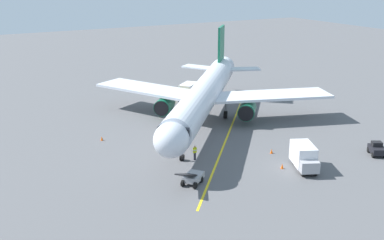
{
  "coord_description": "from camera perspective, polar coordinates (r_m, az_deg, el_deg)",
  "views": [
    {
      "loc": [
        30.61,
        55.07,
        20.32
      ],
      "look_at": [
        4.48,
        7.36,
        3.0
      ],
      "focal_mm": 44.55,
      "sensor_mm": 36.0,
      "label": 1
    }
  ],
  "objects": [
    {
      "name": "ground_plane",
      "position": [
        66.2,
        0.35,
        -0.21
      ],
      "size": [
        220.0,
        220.0,
        0.0
      ],
      "primitive_type": "plane",
      "color": "#565659"
    },
    {
      "name": "apron_lead_in_line",
      "position": [
        60.64,
        4.25,
        -1.96
      ],
      "size": [
        26.08,
        30.64,
        0.01
      ],
      "primitive_type": "cube",
      "rotation": [
        0.0,
        0.0,
        -0.7
      ],
      "color": "yellow",
      "rests_on": "ground"
    },
    {
      "name": "tug_starboard_side",
      "position": [
        58.29,
        21.27,
        -3.26
      ],
      "size": [
        2.46,
        2.74,
        1.5
      ],
      "color": "black",
      "rests_on": "ground"
    },
    {
      "name": "box_truck_near_nose",
      "position": [
        77.03,
        -0.54,
        3.43
      ],
      "size": [
        4.8,
        4.41,
        2.62
      ],
      "color": "yellow",
      "rests_on": "ground"
    },
    {
      "name": "safety_cone_nose_left",
      "position": [
        55.67,
        9.5,
        -3.7
      ],
      "size": [
        0.32,
        0.32,
        0.55
      ],
      "primitive_type": "cone",
      "color": "#F2590F",
      "rests_on": "ground"
    },
    {
      "name": "box_truck_portside",
      "position": [
        51.73,
        13.3,
        -4.31
      ],
      "size": [
        3.66,
        5.0,
        2.62
      ],
      "color": "#9E9EA3",
      "rests_on": "ground"
    },
    {
      "name": "ground_crew_marshaller",
      "position": [
        52.84,
        0.34,
        -3.92
      ],
      "size": [
        0.45,
        0.35,
        1.71
      ],
      "color": "#23232D",
      "rests_on": "ground"
    },
    {
      "name": "safety_cone_nose_right",
      "position": [
        60.03,
        -10.75,
        -2.17
      ],
      "size": [
        0.32,
        0.32,
        0.55
      ],
      "primitive_type": "cone",
      "color": "#F2590F",
      "rests_on": "ground"
    },
    {
      "name": "belt_loader_rear_apron",
      "position": [
        47.21,
        0.05,
        -6.87
      ],
      "size": [
        4.34,
        3.77,
        2.32
      ],
      "color": "#9E9EA3",
      "rests_on": "ground"
    },
    {
      "name": "safety_cone_wing_port",
      "position": [
        51.76,
        10.74,
        -5.45
      ],
      "size": [
        0.32,
        0.32,
        0.55
      ],
      "primitive_type": "cone",
      "color": "#F2590F",
      "rests_on": "ground"
    },
    {
      "name": "airplane",
      "position": [
        64.62,
        1.48,
        3.03
      ],
      "size": [
        32.27,
        33.68,
        11.5
      ],
      "color": "silver",
      "rests_on": "ground"
    }
  ]
}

